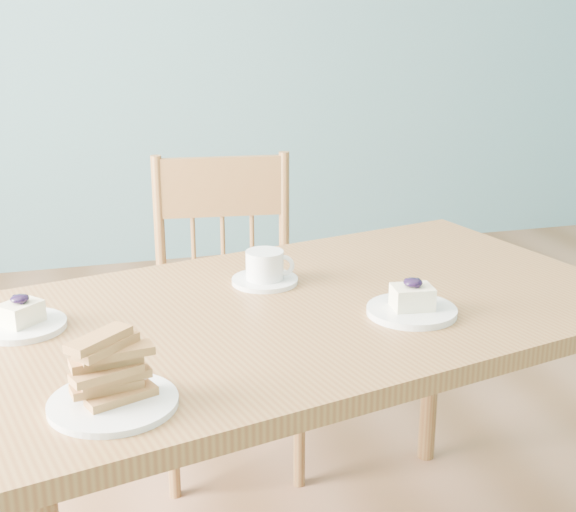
# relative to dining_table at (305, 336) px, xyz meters

# --- Properties ---
(dining_table) EXTENTS (1.49, 1.06, 0.72)m
(dining_table) POSITION_rel_dining_table_xyz_m (0.00, 0.00, 0.00)
(dining_table) COLOR brown
(dining_table) RESTS_ON ground
(dining_chair) EXTENTS (0.45, 0.43, 0.89)m
(dining_chair) POSITION_rel_dining_table_xyz_m (-0.04, 0.65, -0.19)
(dining_chair) COLOR brown
(dining_chair) RESTS_ON ground
(cheesecake_plate_near) EXTENTS (0.18, 0.18, 0.08)m
(cheesecake_plate_near) POSITION_rel_dining_table_xyz_m (0.19, -0.11, 0.09)
(cheesecake_plate_near) COLOR silver
(cheesecake_plate_near) RESTS_ON dining_table
(cheesecake_plate_far) EXTENTS (0.16, 0.16, 0.07)m
(cheesecake_plate_far) POSITION_rel_dining_table_xyz_m (-0.55, 0.02, 0.09)
(cheesecake_plate_far) COLOR silver
(cheesecake_plate_far) RESTS_ON dining_table
(coffee_cup) EXTENTS (0.15, 0.15, 0.07)m
(coffee_cup) POSITION_rel_dining_table_xyz_m (-0.05, 0.15, 0.10)
(coffee_cup) COLOR silver
(coffee_cup) RESTS_ON dining_table
(biscotti_plate) EXTENTS (0.20, 0.20, 0.12)m
(biscotti_plate) POSITION_rel_dining_table_xyz_m (-0.41, -0.34, 0.11)
(biscotti_plate) COLOR silver
(biscotti_plate) RESTS_ON dining_table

